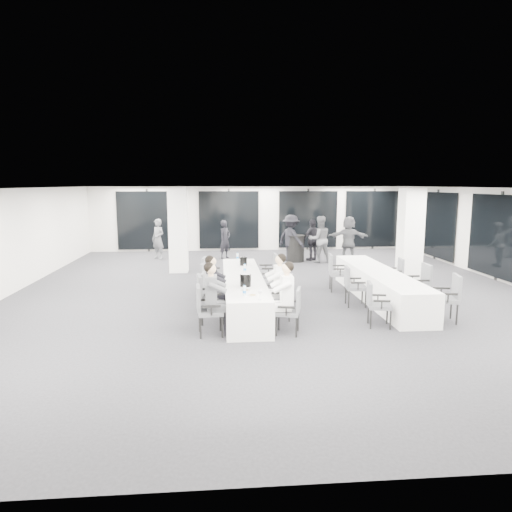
{
  "coord_description": "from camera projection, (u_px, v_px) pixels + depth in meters",
  "views": [
    {
      "loc": [
        -1.48,
        -12.01,
        2.92
      ],
      "look_at": [
        -0.49,
        -0.2,
        1.04
      ],
      "focal_mm": 32.0,
      "sensor_mm": 36.0,
      "label": 1
    }
  ],
  "objects": [
    {
      "name": "room",
      "position": [
        299.0,
        237.0,
        13.35
      ],
      "size": [
        14.04,
        16.04,
        2.84
      ],
      "color": "#242429",
      "rests_on": "ground"
    },
    {
      "name": "column_left",
      "position": [
        178.0,
        230.0,
        15.1
      ],
      "size": [
        0.6,
        0.6,
        2.8
      ],
      "primitive_type": "cube",
      "color": "white",
      "rests_on": "floor"
    },
    {
      "name": "column_right",
      "position": [
        410.0,
        236.0,
        13.51
      ],
      "size": [
        0.6,
        0.6,
        2.8
      ],
      "primitive_type": "cube",
      "color": "white",
      "rests_on": "floor"
    },
    {
      "name": "banquet_table_main",
      "position": [
        243.0,
        291.0,
        10.9
      ],
      "size": [
        0.9,
        5.0,
        0.75
      ],
      "primitive_type": "cube",
      "color": "silver",
      "rests_on": "floor"
    },
    {
      "name": "banquet_table_side",
      "position": [
        379.0,
        285.0,
        11.53
      ],
      "size": [
        0.9,
        5.0,
        0.75
      ],
      "primitive_type": "cube",
      "color": "silver",
      "rests_on": "floor"
    },
    {
      "name": "cocktail_table",
      "position": [
        296.0,
        248.0,
        17.21
      ],
      "size": [
        0.72,
        0.72,
        1.0
      ],
      "color": "black",
      "rests_on": "floor"
    },
    {
      "name": "chair_main_left_near",
      "position": [
        206.0,
        307.0,
        8.81
      ],
      "size": [
        0.53,
        0.58,
        0.98
      ],
      "rotation": [
        0.0,
        0.0,
        -1.49
      ],
      "color": "#4A4C51",
      "rests_on": "floor"
    },
    {
      "name": "chair_main_left_second",
      "position": [
        207.0,
        296.0,
        9.61
      ],
      "size": [
        0.58,
        0.63,
        1.03
      ],
      "rotation": [
        0.0,
        0.0,
        -1.43
      ],
      "color": "#4A4C51",
      "rests_on": "floor"
    },
    {
      "name": "chair_main_left_mid",
      "position": [
        208.0,
        289.0,
        10.55
      ],
      "size": [
        0.49,
        0.53,
        0.88
      ],
      "rotation": [
        0.0,
        0.0,
        -1.68
      ],
      "color": "#4A4C51",
      "rests_on": "floor"
    },
    {
      "name": "chair_main_left_fourth",
      "position": [
        209.0,
        279.0,
        11.45
      ],
      "size": [
        0.56,
        0.6,
        0.95
      ],
      "rotation": [
        0.0,
        0.0,
        -1.77
      ],
      "color": "#4A4C51",
      "rests_on": "floor"
    },
    {
      "name": "chair_main_left_far",
      "position": [
        209.0,
        273.0,
        12.3
      ],
      "size": [
        0.54,
        0.58,
        0.96
      ],
      "rotation": [
        0.0,
        0.0,
        -1.69
      ],
      "color": "#4A4C51",
      "rests_on": "floor"
    },
    {
      "name": "chair_main_right_near",
      "position": [
        292.0,
        308.0,
        8.88
      ],
      "size": [
        0.56,
        0.59,
        0.92
      ],
      "rotation": [
        0.0,
        0.0,
        1.32
      ],
      "color": "#4A4C51",
      "rests_on": "floor"
    },
    {
      "name": "chair_main_right_second",
      "position": [
        284.0,
        294.0,
        9.88
      ],
      "size": [
        0.57,
        0.61,
        0.97
      ],
      "rotation": [
        0.0,
        0.0,
        1.38
      ],
      "color": "#4A4C51",
      "rests_on": "floor"
    },
    {
      "name": "chair_main_right_mid",
      "position": [
        280.0,
        290.0,
        10.52
      ],
      "size": [
        0.52,
        0.55,
        0.86
      ],
      "rotation": [
        0.0,
        0.0,
        1.81
      ],
      "color": "#4A4C51",
      "rests_on": "floor"
    },
    {
      "name": "chair_main_right_fourth",
      "position": [
        275.0,
        278.0,
        11.42
      ],
      "size": [
        0.6,
        0.63,
        1.01
      ],
      "rotation": [
        0.0,
        0.0,
        1.77
      ],
      "color": "#4A4C51",
      "rests_on": "floor"
    },
    {
      "name": "chair_main_right_far",
      "position": [
        270.0,
        270.0,
        12.56
      ],
      "size": [
        0.53,
        0.59,
        1.01
      ],
      "rotation": [
        0.0,
        0.0,
        1.6
      ],
      "color": "#4A4C51",
      "rests_on": "floor"
    },
    {
      "name": "chair_side_left_near",
      "position": [
        376.0,
        301.0,
        9.35
      ],
      "size": [
        0.55,
        0.58,
        0.93
      ],
      "rotation": [
        0.0,
        0.0,
        -1.76
      ],
      "color": "#4A4C51",
      "rests_on": "floor"
    },
    {
      "name": "chair_side_left_mid",
      "position": [
        353.0,
        284.0,
        10.94
      ],
      "size": [
        0.53,
        0.58,
        0.96
      ],
      "rotation": [
        0.0,
        0.0,
        -1.67
      ],
      "color": "#4A4C51",
      "rests_on": "floor"
    },
    {
      "name": "chair_side_left_far",
      "position": [
        336.0,
        270.0,
        12.48
      ],
      "size": [
        0.58,
        0.62,
        1.01
      ],
      "rotation": [
        0.0,
        0.0,
        -1.71
      ],
      "color": "#4A4C51",
      "rests_on": "floor"
    },
    {
      "name": "chair_side_right_near",
      "position": [
        449.0,
        295.0,
        9.68
      ],
      "size": [
        0.61,
        0.64,
        1.02
      ],
      "rotation": [
        0.0,
        0.0,
        1.36
      ],
      "color": "#4A4C51",
      "rests_on": "floor"
    },
    {
      "name": "chair_side_right_mid",
      "position": [
        420.0,
        282.0,
        11.05
      ],
      "size": [
        0.51,
        0.57,
        1.0
      ],
      "rotation": [
        0.0,
        0.0,
        1.58
      ],
      "color": "#4A4C51",
      "rests_on": "floor"
    },
    {
      "name": "chair_side_right_far",
      "position": [
        396.0,
        272.0,
        12.54
      ],
      "size": [
        0.49,
        0.54,
        0.89
      ],
      "rotation": [
        0.0,
        0.0,
        1.47
      ],
      "color": "#4A4C51",
      "rests_on": "floor"
    },
    {
      "name": "seated_guest_a",
      "position": [
        215.0,
        294.0,
        8.79
      ],
      "size": [
        0.5,
        0.38,
        1.44
      ],
      "rotation": [
        0.0,
        0.0,
        -1.57
      ],
      "color": "#525459",
      "rests_on": "floor"
    },
    {
      "name": "seated_guest_b",
      "position": [
        215.0,
        285.0,
        9.61
      ],
      "size": [
        0.5,
        0.38,
        1.44
      ],
      "rotation": [
        0.0,
        0.0,
        -1.57
      ],
      "color": "black",
      "rests_on": "floor"
    },
    {
      "name": "seated_guest_c",
      "position": [
        283.0,
        293.0,
        8.84
      ],
      "size": [
        0.5,
        0.38,
        1.44
      ],
      "rotation": [
        0.0,
        0.0,
        1.57
      ],
      "color": "white",
      "rests_on": "floor"
    },
    {
      "name": "seated_guest_d",
      "position": [
        277.0,
        282.0,
        9.85
      ],
      "size": [
        0.5,
        0.38,
        1.44
      ],
      "rotation": [
        0.0,
        0.0,
        1.57
      ],
      "color": "white",
      "rests_on": "floor"
    },
    {
      "name": "standing_guest_a",
      "position": [
        225.0,
        237.0,
        17.84
      ],
      "size": [
        0.79,
        0.8,
        1.71
      ],
      "primitive_type": "imported",
      "rotation": [
        0.0,
        0.0,
        0.85
      ],
      "color": "black",
      "rests_on": "floor"
    },
    {
      "name": "standing_guest_b",
      "position": [
        320.0,
        236.0,
        16.94
      ],
      "size": [
        1.02,
        0.69,
        1.97
      ],
      "primitive_type": "imported",
      "rotation": [
        0.0,
        0.0,
        3.26
      ],
      "color": "#525459",
      "rests_on": "floor"
    },
    {
      "name": "standing_guest_c",
      "position": [
        291.0,
        235.0,
        17.14
      ],
      "size": [
        1.34,
        1.42,
        2.0
      ],
      "primitive_type": "imported",
      "rotation": [
        0.0,
        0.0,
        2.27
      ],
      "color": "black",
      "rests_on": "floor"
    },
    {
      "name": "standing_guest_d",
      "position": [
        313.0,
        237.0,
        17.38
      ],
      "size": [
        1.22,
        1.06,
        1.81
      ],
      "primitive_type": "imported",
      "rotation": [
        0.0,
        0.0,
        3.68
      ],
      "color": "black",
      "rests_on": "floor"
    },
    {
      "name": "standing_guest_f",
      "position": [
        349.0,
        235.0,
        17.6
      ],
      "size": [
        1.83,
        0.92,
        1.91
      ],
      "primitive_type": "imported",
      "rotation": [
        0.0,
        0.0,
        3.0
      ],
      "color": "#525459",
      "rests_on": "floor"
    },
    {
      "name": "standing_guest_g",
      "position": [
        158.0,
        236.0,
        17.77
      ],
      "size": [
        0.83,
        0.81,
        1.78
      ],
      "primitive_type": "imported",
      "rotation": [
        0.0,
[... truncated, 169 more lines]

